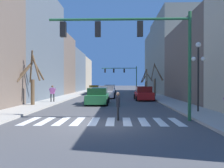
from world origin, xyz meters
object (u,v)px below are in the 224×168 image
Objects in this scene: traffic_signal_far at (123,73)px; car_driving_toward_lane at (144,94)px; street_tree_left_far at (32,80)px; street_lamp_right_corner at (198,63)px; car_parked_right_near at (107,92)px; car_driving_away_lane at (94,89)px; car_parked_right_far at (110,90)px; street_tree_right_far at (155,82)px; street_tree_left_mid at (147,83)px; car_at_intersection at (98,96)px; street_tree_left_near at (145,84)px; pedestrian_near_right_corner at (52,92)px; pedestrian_waiting_at_curb at (118,103)px; traffic_signal_near at (136,39)px.

car_driving_toward_lane is (2.07, -21.91, -3.44)m from traffic_signal_far.
street_tree_left_far reaches higher than car_driving_toward_lane.
car_parked_right_near is (-7.04, 14.50, -2.72)m from street_lamp_right_corner.
street_lamp_right_corner is 29.73m from car_driving_away_lane.
car_parked_right_far is 10.57m from street_tree_right_far.
car_parked_right_far is at bearing -174.97° from street_tree_left_mid.
car_at_intersection is (-2.98, -26.84, -3.46)m from traffic_signal_far.
traffic_signal_far is at bearing 128.67° from street_tree_left_near.
street_lamp_right_corner is 1.02× the size of street_tree_right_far.
street_lamp_right_corner reaches higher than street_tree_left_mid.
car_parked_right_near is 11.69m from street_tree_left_mid.
street_tree_left_near is (11.92, 20.80, 0.63)m from pedestrian_near_right_corner.
street_lamp_right_corner is 13.79m from street_tree_left_far.
car_parked_right_far is at bearing 178.43° from car_at_intersection.
street_tree_left_near is at bearing 122.32° from car_parked_right_far.
pedestrian_waiting_at_curb is (4.77, -30.52, 0.22)m from car_driving_away_lane.
car_parked_right_near is 1.01× the size of street_tree_right_far.
pedestrian_near_right_corner is 3.37m from street_tree_left_far.
street_tree_left_mid is at bearing -91.55° from street_tree_left_near.
traffic_signal_near is 5.48m from street_lamp_right_corner.
traffic_signal_near reaches higher than street_tree_left_near.
traffic_signal_far is 4.89× the size of pedestrian_waiting_at_curb.
traffic_signal_far is 27.35m from pedestrian_near_right_corner.
street_tree_right_far is (6.71, 0.91, 1.34)m from car_parked_right_near.
street_lamp_right_corner is 0.98× the size of street_tree_left_far.
car_driving_toward_lane is at bearing 165.83° from pedestrian_waiting_at_curb.
traffic_signal_far is 1.62× the size of car_at_intersection.
street_tree_left_near is at bearing 88.45° from street_tree_left_mid.
street_tree_right_far is (-0.01, -12.31, 0.34)m from street_tree_left_near.
street_tree_left_near is at bearing -51.33° from traffic_signal_far.
car_parked_right_near is at bearing 115.90° from street_lamp_right_corner.
traffic_signal_far is 1.67× the size of car_driving_toward_lane.
street_tree_right_far is 8.64m from street_tree_left_mid.
street_tree_left_near is at bearing -90.28° from car_driving_away_lane.
pedestrian_waiting_at_curb is (-5.51, -2.75, -2.55)m from street_lamp_right_corner.
street_tree_right_far reaches higher than car_driving_away_lane.
street_tree_right_far is at bearing -76.55° from traffic_signal_far.
car_parked_right_far is 6.77m from street_tree_left_mid.
pedestrian_waiting_at_curb is (-0.98, 0.15, -3.63)m from traffic_signal_near.
car_parked_right_near reaches higher than car_at_intersection.
car_at_intersection is at bearing -169.05° from pedestrian_waiting_at_curb.
street_lamp_right_corner is 14.26m from pedestrian_near_right_corner.
street_tree_left_mid is (-0.09, 8.64, -0.06)m from street_tree_right_far.
car_parked_right_far is at bearing -104.74° from traffic_signal_far.
car_driving_away_lane is 24.08m from street_tree_left_far.
street_lamp_right_corner is 1.00× the size of car_parked_right_near.
street_lamp_right_corner is at bearing 32.66° from traffic_signal_near.
pedestrian_waiting_at_curb is at bearing -91.56° from traffic_signal_far.
car_parked_right_far is 1.00× the size of street_tree_left_near.
car_parked_right_far is (-2.50, -9.52, -3.43)m from traffic_signal_far.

